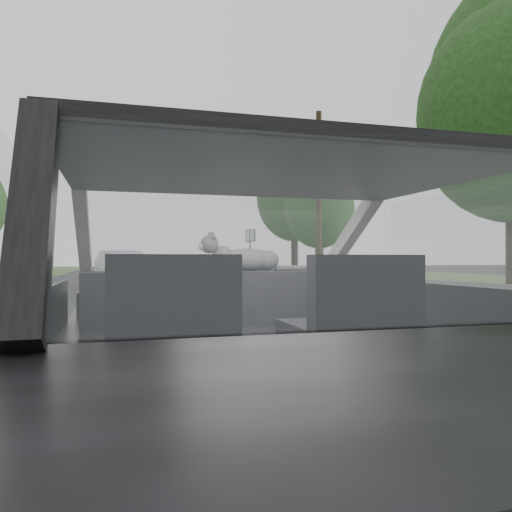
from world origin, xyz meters
TOP-DOWN VIEW (x-y plane):
  - ground at (0.00, 0.00)m, footprint 140.00×140.00m
  - subject_car at (0.00, 0.00)m, footprint 1.80×4.00m
  - dashboard at (0.00, 0.62)m, footprint 1.58×0.45m
  - driver_seat at (-0.40, -0.29)m, footprint 0.50×0.72m
  - passenger_seat at (0.40, -0.29)m, footprint 0.50×0.72m
  - steering_wheel at (-0.40, 0.33)m, footprint 0.36×0.36m
  - cat at (0.15, 0.63)m, footprint 0.54×0.21m
  - guardrail at (4.30, 10.00)m, footprint 0.05×90.00m
  - other_car at (-0.32, 17.80)m, footprint 2.50×4.50m
  - highway_sign at (5.81, 21.42)m, footprint 0.33×1.00m
  - utility_pole at (7.72, 17.32)m, footprint 0.31×0.31m
  - tree_2 at (10.85, 24.65)m, footprint 5.20×5.20m
  - tree_3 at (12.86, 34.23)m, footprint 6.72×6.72m

SIDE VIEW (x-z plane):
  - ground at x=0.00m, z-range 0.00..0.00m
  - guardrail at x=4.30m, z-range 0.42..0.74m
  - other_car at x=-0.32m, z-range 0.00..1.40m
  - subject_car at x=0.00m, z-range 0.00..1.45m
  - dashboard at x=0.00m, z-range 0.70..1.00m
  - driver_seat at x=-0.40m, z-range 0.67..1.09m
  - passenger_seat at x=0.40m, z-range 0.67..1.09m
  - steering_wheel at x=-0.40m, z-range 0.90..0.94m
  - cat at x=0.15m, z-range 0.96..1.19m
  - highway_sign at x=5.81m, z-range 0.00..2.51m
  - tree_2 at x=10.85m, z-range 0.00..6.17m
  - utility_pole at x=7.72m, z-range 0.00..7.33m
  - tree_3 at x=12.86m, z-range 0.00..8.92m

